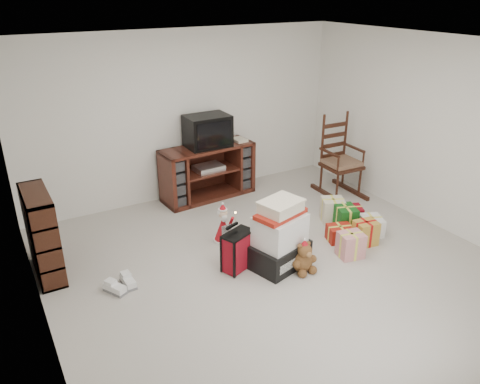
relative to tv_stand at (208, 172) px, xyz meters
name	(u,v)px	position (x,y,z in m)	size (l,w,h in m)	color
room	(280,168)	(-0.21, -2.21, 0.84)	(5.01, 5.01, 2.51)	beige
tv_stand	(208,172)	(0.00, 0.00, 0.00)	(1.47, 0.61, 0.82)	#4F1E16
bookshelf	(42,236)	(-2.54, -1.00, 0.07)	(0.27, 0.82, 1.00)	#381B0F
rocking_chair	(339,166)	(1.84, -0.89, 0.03)	(0.56, 0.89, 1.31)	#381B0F
gift_pile	(280,238)	(-0.16, -2.19, -0.05)	(0.76, 0.63, 0.82)	black
red_suitcase	(238,251)	(-0.61, -2.01, -0.17)	(0.41, 0.31, 0.55)	maroon
stocking	(282,227)	(0.12, -1.85, -0.14)	(0.26, 0.11, 0.55)	#0C7114
teddy_bear	(303,259)	(0.01, -2.43, -0.25)	(0.25, 0.22, 0.37)	brown
santa_figurine	(287,222)	(0.29, -1.71, -0.17)	(0.31, 0.29, 0.63)	#B5131D
mrs_claus_figurine	(223,227)	(-0.46, -1.35, -0.21)	(0.26, 0.25, 0.54)	#B5131D
sneaker_pair	(122,285)	(-1.91, -1.72, -0.36)	(0.35, 0.29, 0.09)	white
gift_cluster	(350,225)	(1.08, -2.03, -0.27)	(0.83, 1.21, 0.28)	#A21F12
crt_television	(208,131)	(0.02, 0.00, 0.65)	(0.64, 0.47, 0.47)	black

